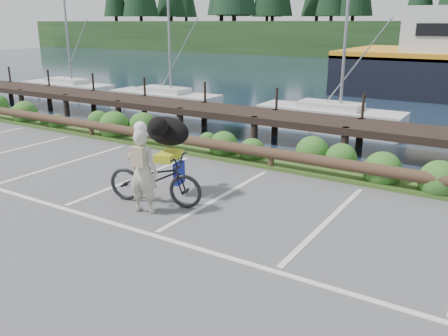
# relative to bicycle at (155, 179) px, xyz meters

# --- Properties ---
(ground) EXTENTS (72.00, 72.00, 0.00)m
(ground) POSITION_rel_bicycle_xyz_m (1.01, -0.91, -0.59)
(ground) COLOR #505052
(vegetation_strip) EXTENTS (34.00, 1.60, 0.10)m
(vegetation_strip) POSITION_rel_bicycle_xyz_m (1.01, 4.39, -0.54)
(vegetation_strip) COLOR #3D5B21
(vegetation_strip) RESTS_ON ground
(log_rail) EXTENTS (32.00, 0.30, 0.60)m
(log_rail) POSITION_rel_bicycle_xyz_m (1.01, 3.69, -0.59)
(log_rail) COLOR #443021
(log_rail) RESTS_ON ground
(bicycle) EXTENTS (2.35, 1.26, 1.17)m
(bicycle) POSITION_rel_bicycle_xyz_m (0.00, 0.00, 0.00)
(bicycle) COLOR black
(bicycle) RESTS_ON ground
(cyclist) EXTENTS (0.74, 0.57, 1.82)m
(cyclist) POSITION_rel_bicycle_xyz_m (0.12, -0.51, 0.32)
(cyclist) COLOR #B8B59C
(cyclist) RESTS_ON ground
(dog) EXTENTS (0.80, 1.24, 0.66)m
(dog) POSITION_rel_bicycle_xyz_m (-0.16, 0.70, 0.92)
(dog) COLOR black
(dog) RESTS_ON bicycle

